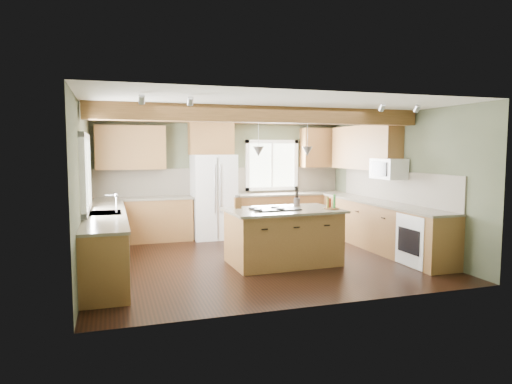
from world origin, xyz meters
name	(u,v)px	position (x,y,z in m)	size (l,w,h in m)	color
floor	(257,259)	(0.00, 0.00, 0.00)	(5.60, 5.60, 0.00)	black
ceiling	(257,109)	(0.00, 0.00, 2.60)	(5.60, 5.60, 0.00)	silver
wall_back	(223,177)	(0.00, 2.50, 1.30)	(5.60, 5.60, 0.00)	#434A34
wall_left	(83,189)	(-2.80, 0.00, 1.30)	(5.00, 5.00, 0.00)	#434A34
wall_right	(397,182)	(2.80, 0.00, 1.30)	(5.00, 5.00, 0.00)	#434A34
ceiling_beam	(264,115)	(0.00, -0.40, 2.47)	(5.55, 0.26, 0.26)	#4C3215
soffit_trim	(224,121)	(0.00, 2.40, 2.54)	(5.55, 0.20, 0.10)	#4C3215
backsplash_back	(223,181)	(0.00, 2.48, 1.21)	(5.58, 0.03, 0.58)	brown
backsplash_right	(394,186)	(2.78, 0.05, 1.21)	(0.03, 3.70, 0.58)	brown
base_cab_back_left	(143,221)	(-1.79, 2.20, 0.44)	(2.02, 0.60, 0.88)	brown
counter_back_left	(142,199)	(-1.79, 2.20, 0.90)	(2.06, 0.64, 0.04)	#484135
base_cab_back_right	(289,214)	(1.49, 2.20, 0.44)	(2.62, 0.60, 0.88)	brown
counter_back_right	(290,194)	(1.49, 2.20, 0.90)	(2.66, 0.64, 0.04)	#484135
base_cab_left	(106,243)	(-2.50, 0.05, 0.44)	(0.60, 3.70, 0.88)	brown
counter_left	(105,214)	(-2.50, 0.05, 0.90)	(0.64, 3.74, 0.04)	#484135
base_cab_right	(380,227)	(2.50, 0.05, 0.44)	(0.60, 3.70, 0.88)	brown
counter_right	(381,203)	(2.50, 0.05, 0.90)	(0.64, 3.74, 0.04)	#484135
upper_cab_back_left	(131,148)	(-1.99, 2.33, 1.95)	(1.40, 0.35, 0.90)	brown
upper_cab_over_fridge	(211,138)	(-0.30, 2.33, 2.15)	(0.96, 0.35, 0.70)	brown
upper_cab_right	(364,148)	(2.62, 0.90, 1.95)	(0.35, 2.20, 0.90)	brown
upper_cab_back_corner	(320,148)	(2.30, 2.33, 1.95)	(0.90, 0.35, 0.90)	brown
window_left	(84,173)	(-2.78, 0.05, 1.55)	(0.04, 1.60, 1.05)	white
window_back	(272,165)	(1.15, 2.48, 1.55)	(1.10, 0.04, 1.00)	white
sink	(105,214)	(-2.50, 0.05, 0.91)	(0.50, 0.65, 0.03)	#262628
faucet	(116,204)	(-2.32, 0.05, 1.05)	(0.02, 0.02, 0.28)	#B2B2B7
dishwasher	(105,263)	(-2.49, -1.25, 0.43)	(0.60, 0.60, 0.84)	white
oven	(424,240)	(2.49, -1.25, 0.43)	(0.60, 0.72, 0.84)	white
microwave	(389,169)	(2.58, -0.05, 1.55)	(0.40, 0.70, 0.38)	white
pendant_left	(258,151)	(-0.11, -0.42, 1.88)	(0.18, 0.18, 0.16)	#B2B2B7
pendant_right	(307,151)	(0.77, -0.38, 1.88)	(0.18, 0.18, 0.16)	#B2B2B7
refrigerator	(214,197)	(-0.30, 2.12, 0.90)	(0.90, 0.74, 1.80)	white
island	(283,237)	(0.33, -0.40, 0.44)	(1.75, 1.07, 0.88)	brown
island_top	(283,210)	(0.33, -0.40, 0.90)	(1.86, 1.18, 0.04)	#484135
cooktop	(275,209)	(0.18, -0.41, 0.93)	(0.76, 0.50, 0.02)	black
knife_block	(238,203)	(-0.36, -0.07, 1.01)	(0.11, 0.08, 0.18)	brown
utensil_crock	(297,202)	(0.71, -0.09, 0.99)	(0.11, 0.11, 0.14)	#453B37
bottle_tray	(331,202)	(1.11, -0.62, 1.04)	(0.25, 0.25, 0.23)	#582F1A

